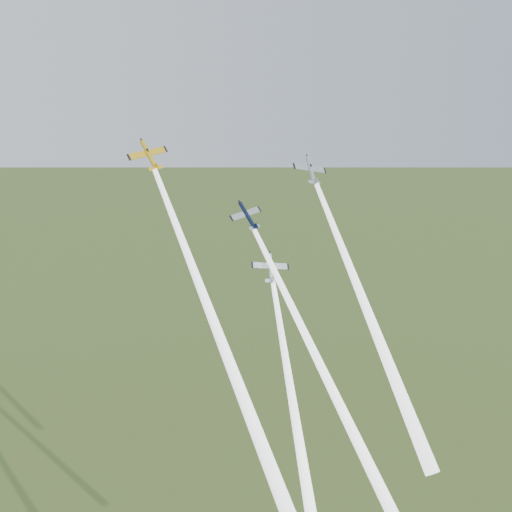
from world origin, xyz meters
name	(u,v)px	position (x,y,z in m)	size (l,w,h in m)	color
plane_yellow	(149,155)	(-16.90, 4.04, 110.54)	(7.95, 7.88, 1.24)	gold
smoke_trail_yellow	(222,342)	(-12.09, -18.50, 81.56)	(2.60, 2.60, 67.66)	white
plane_navy	(247,216)	(0.74, -0.44, 98.64)	(7.55, 7.49, 1.18)	black
smoke_trail_navy	(338,401)	(8.07, -23.22, 68.56)	(2.60, 2.60, 70.47)	white
plane_silver_right	(311,170)	(14.55, -0.42, 106.64)	(7.91, 7.84, 1.24)	#A5ABB3
smoke_trail_silver_right	(370,318)	(16.46, -20.01, 81.90)	(2.60, 2.60, 56.81)	white
plane_silver_low	(271,268)	(3.24, -5.65, 89.19)	(7.44, 7.38, 1.16)	silver
smoke_trail_silver_low	(302,460)	(-1.18, -27.26, 61.47)	(2.60, 2.60, 64.45)	white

